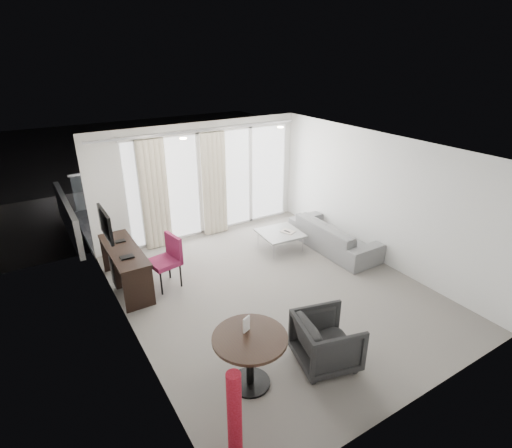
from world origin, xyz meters
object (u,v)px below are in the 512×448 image
desk_chair (164,263)px  red_lamp (235,420)px  rattan_chair_a (221,190)px  sofa (334,235)px  round_table (250,361)px  rattan_chair_b (248,182)px  coffee_table (280,240)px  desk (126,268)px  tub_armchair (327,341)px

desk_chair → red_lamp: 3.74m
rattan_chair_a → desk_chair: bearing=-115.4°
sofa → round_table: bearing=123.8°
desk_chair → rattan_chair_b: 5.15m
rattan_chair_b → rattan_chair_a: bearing=170.7°
coffee_table → red_lamp: bearing=-130.2°
desk → rattan_chair_a: desk is taller
desk_chair → red_lamp: size_ratio=0.80×
desk → round_table: bearing=-77.2°
round_table → sofa: bearing=33.8°
desk → red_lamp: bearing=-89.5°
red_lamp → rattan_chair_a: red_lamp is taller
rattan_chair_a → tub_armchair: bearing=-89.1°
tub_armchair → sofa: size_ratio=0.38×
desk → sofa: 4.35m
rattan_chair_b → coffee_table: bearing=-126.7°
desk_chair → tub_armchair: desk_chair is taller
tub_armchair → sofa: tub_armchair is taller
round_table → rattan_chair_a: size_ratio=1.24×
desk → tub_armchair: desk is taller
sofa → rattan_chair_a: size_ratio=2.83×
desk_chair → tub_armchair: bearing=-78.8°
red_lamp → sofa: bearing=37.3°
coffee_table → sofa: bearing=-31.5°
desk → tub_armchair: bearing=-61.8°
round_table → rattan_chair_b: 7.31m
sofa → rattan_chair_b: 3.93m
round_table → rattan_chair_b: bearing=59.6°
tub_armchair → rattan_chair_a: 6.60m
rattan_chair_a → rattan_chair_b: 0.96m
round_table → desk_chair: bearing=92.2°
rattan_chair_a → rattan_chair_b: (0.95, 0.14, 0.05)m
desk_chair → sofa: desk_chair is taller
red_lamp → rattan_chair_a: (3.44, 7.01, -0.22)m
red_lamp → tub_armchair: red_lamp is taller
sofa → rattan_chair_b: size_ratio=2.49×
sofa → tub_armchair: bearing=136.6°
round_table → rattan_chair_b: rattan_chair_b is taller
desk → rattan_chair_b: bearing=35.2°
coffee_table → rattan_chair_b: bearing=71.0°
round_table → coffee_table: size_ratio=1.10×
round_table → desk: bearing=102.8°
red_lamp → rattan_chair_b: (4.39, 7.15, -0.17)m
desk → rattan_chair_b: (4.42, 3.12, 0.04)m
red_lamp → round_table: bearing=51.0°
tub_armchair → sofa: (2.45, 2.59, -0.05)m
coffee_table → rattan_chair_a: bearing=86.4°
rattan_chair_a → rattan_chair_b: size_ratio=0.88×
tub_armchair → rattan_chair_a: size_ratio=1.06×
red_lamp → rattan_chair_b: red_lamp is taller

